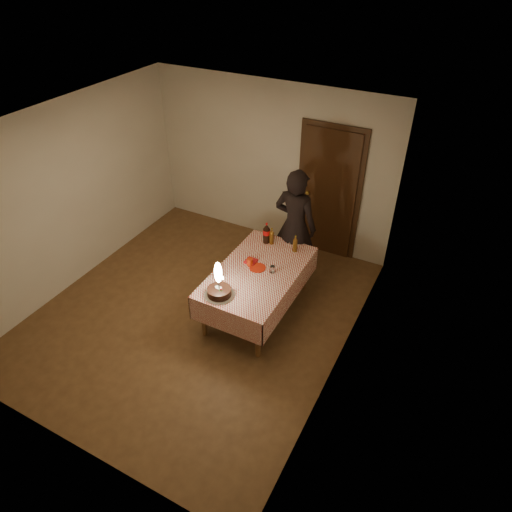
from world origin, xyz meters
name	(u,v)px	position (x,y,z in m)	size (l,w,h in m)	color
ground	(197,312)	(0.00, 0.00, 0.00)	(4.00, 4.50, 0.01)	brown
room_shell	(192,206)	(0.03, 0.08, 1.65)	(4.04, 4.54, 2.62)	beige
dining_table	(258,276)	(0.71, 0.44, 0.59)	(1.02, 1.72, 0.68)	brown
birthday_cake	(219,288)	(0.52, -0.20, 0.79)	(0.37, 0.37, 0.49)	white
red_plate	(257,268)	(0.68, 0.50, 0.68)	(0.22, 0.22, 0.01)	#B6200C
red_cup	(250,262)	(0.56, 0.51, 0.73)	(0.08, 0.08, 0.10)	#B3280C
clear_cup	(272,269)	(0.89, 0.51, 0.72)	(0.07, 0.07, 0.09)	white
napkin_stack	(251,261)	(0.54, 0.58, 0.69)	(0.15, 0.15, 0.02)	red
cola_bottle	(266,233)	(0.51, 1.09, 0.83)	(0.10, 0.10, 0.32)	black
amber_bottle_left	(272,236)	(0.59, 1.10, 0.80)	(0.06, 0.06, 0.25)	#58350F
amber_bottle_right	(295,244)	(0.96, 1.08, 0.80)	(0.06, 0.06, 0.25)	#58350F
photographer	(295,226)	(0.82, 1.39, 0.88)	(0.65, 0.47, 1.75)	black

